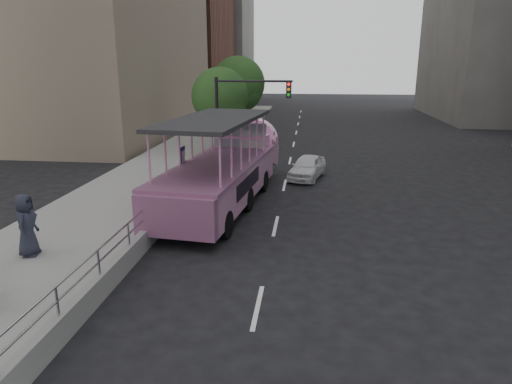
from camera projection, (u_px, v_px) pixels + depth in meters
The scene contains 13 objects.
ground at pixel (232, 271), 13.54m from camera, with size 160.00×160.00×0.00m, color black.
sidewalk at pixel (155, 178), 23.70m from camera, with size 5.50×80.00×0.30m, color #9C9C96.
kerb_wall at pixel (152, 228), 15.67m from camera, with size 0.24×30.00×0.36m, color gray.
guardrail at pixel (151, 209), 15.49m from camera, with size 0.07×22.00×0.71m.
duck_boat at pixel (227, 169), 20.09m from camera, with size 4.05×11.83×3.85m.
car at pixel (307, 167), 24.18m from camera, with size 1.45×3.60×1.23m, color white.
pedestrian_far at pixel (26, 225), 13.66m from camera, with size 0.94×0.62×1.93m, color #292C3C.
parking_sign at pixel (183, 170), 18.92m from camera, with size 0.08×0.59×2.63m.
traffic_signal at pixel (239, 109), 24.71m from camera, with size 4.20×0.32×5.20m.
street_tree_near at pixel (221, 98), 28.08m from camera, with size 3.52×3.52×5.72m.
street_tree_far at pixel (239, 86), 33.65m from camera, with size 3.97×3.97×6.45m.
midrise_brick at pixel (154, 5), 57.85m from camera, with size 18.00×16.00×26.00m, color brown.
midrise_stone_b at pixel (200, 36), 73.73m from camera, with size 16.00×14.00×20.00m, color gray.
Camera 1 is at (2.16, -12.21, 5.96)m, focal length 32.00 mm.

